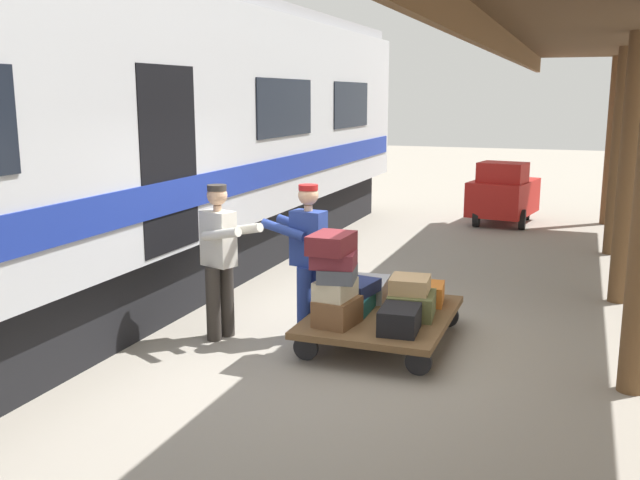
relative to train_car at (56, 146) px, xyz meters
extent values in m
plane|color=gray|center=(-3.66, 0.00, -2.06)|extent=(60.00, 60.00, 0.00)
cylinder|color=brown|center=(-6.23, -9.09, -0.36)|extent=(0.24, 0.24, 3.40)
cylinder|color=brown|center=(-6.23, -6.06, -0.36)|extent=(0.24, 0.24, 3.40)
cylinder|color=brown|center=(-6.23, -3.03, -0.36)|extent=(0.24, 0.24, 3.40)
cube|color=brown|center=(-4.68, 0.00, 1.19)|extent=(0.08, 18.98, 0.30)
cube|color=#B7BABF|center=(0.00, 0.00, 0.29)|extent=(3.00, 18.36, 2.90)
cube|color=black|center=(0.00, 0.00, -1.61)|extent=(2.55, 17.44, 0.90)
cube|color=navy|center=(-1.51, 0.00, -0.51)|extent=(0.03, 17.99, 0.36)
cube|color=black|center=(-1.51, -6.42, 0.39)|extent=(0.02, 2.02, 0.84)
cube|color=black|center=(-1.51, -3.21, 0.39)|extent=(0.02, 2.02, 0.84)
cube|color=black|center=(-1.45, 0.00, -0.11)|extent=(0.12, 1.10, 2.00)
cube|color=brown|center=(-3.76, -0.48, -1.77)|extent=(1.45, 1.93, 0.07)
cylinder|color=black|center=(-4.34, 0.29, -1.93)|extent=(0.26, 0.05, 0.26)
cylinder|color=black|center=(-3.18, 0.29, -1.93)|extent=(0.26, 0.05, 0.26)
cylinder|color=black|center=(-4.34, -1.25, -1.93)|extent=(0.26, 0.05, 0.26)
cylinder|color=black|center=(-3.18, -1.25, -1.93)|extent=(0.26, 0.05, 0.26)
cube|color=#CC6B23|center=(-4.09, -1.01, -1.62)|extent=(0.52, 0.49, 0.22)
cube|color=black|center=(-4.09, 0.05, -1.61)|extent=(0.40, 0.52, 0.25)
cube|color=brown|center=(-3.44, 0.05, -1.59)|extent=(0.43, 0.52, 0.27)
cube|color=#9EA0A5|center=(-3.44, -1.01, -1.62)|extent=(0.52, 0.68, 0.21)
cube|color=brown|center=(-4.09, -0.48, -1.60)|extent=(0.52, 0.56, 0.25)
cube|color=#1E666B|center=(-3.44, -0.48, -1.64)|extent=(0.42, 0.65, 0.18)
cube|color=beige|center=(-3.41, 0.03, -1.36)|extent=(0.37, 0.49, 0.19)
cube|color=#4C515B|center=(-3.43, 0.04, -1.20)|extent=(0.44, 0.51, 0.14)
cube|color=navy|center=(-3.46, -0.50, -1.48)|extent=(0.47, 0.57, 0.14)
cube|color=maroon|center=(-3.40, 0.07, -1.05)|extent=(0.49, 0.44, 0.15)
cube|color=tan|center=(-4.06, -0.51, -1.39)|extent=(0.44, 0.46, 0.17)
cube|color=maroon|center=(-3.38, 0.09, -0.88)|extent=(0.39, 0.53, 0.19)
cylinder|color=navy|center=(-2.98, -0.46, -1.65)|extent=(0.16, 0.16, 0.82)
cylinder|color=navy|center=(-2.95, -0.26, -1.65)|extent=(0.16, 0.16, 0.82)
cube|color=navy|center=(-2.96, -0.36, -0.94)|extent=(0.39, 0.27, 0.60)
cylinder|color=tan|center=(-2.96, -0.36, -0.61)|extent=(0.09, 0.09, 0.06)
sphere|color=tan|center=(-2.96, -0.36, -0.47)|extent=(0.22, 0.22, 0.22)
cylinder|color=#A51919|center=(-2.96, -0.36, -0.39)|extent=(0.21, 0.21, 0.06)
cylinder|color=navy|center=(-2.77, -0.55, -0.84)|extent=(0.54, 0.17, 0.21)
cylinder|color=navy|center=(-2.72, -0.23, -0.84)|extent=(0.54, 0.17, 0.21)
cylinder|color=#332D28|center=(-2.02, 0.08, -1.65)|extent=(0.16, 0.16, 0.82)
cylinder|color=#332D28|center=(-2.09, -0.10, -1.65)|extent=(0.16, 0.16, 0.82)
cube|color=silver|center=(-2.06, -0.01, -0.94)|extent=(0.41, 0.33, 0.60)
cylinder|color=tan|center=(-2.06, -0.01, -0.61)|extent=(0.09, 0.09, 0.06)
sphere|color=tan|center=(-2.06, -0.01, -0.47)|extent=(0.22, 0.22, 0.22)
cylinder|color=#332D28|center=(-2.06, -0.01, -0.39)|extent=(0.21, 0.21, 0.06)
cylinder|color=silver|center=(-2.21, 0.21, -0.84)|extent=(0.53, 0.27, 0.21)
cylinder|color=silver|center=(-2.32, -0.09, -0.84)|extent=(0.53, 0.27, 0.21)
cube|color=#B21E19|center=(-4.20, -8.41, -1.51)|extent=(1.39, 1.87, 0.70)
cube|color=#B21E19|center=(-4.20, -8.06, -1.01)|extent=(1.01, 0.85, 0.50)
cylinder|color=black|center=(-4.65, -7.81, -1.86)|extent=(0.12, 0.40, 0.40)
cylinder|color=black|center=(-3.75, -7.81, -1.86)|extent=(0.12, 0.40, 0.40)
cylinder|color=black|center=(-4.65, -9.01, -1.86)|extent=(0.12, 0.40, 0.40)
cylinder|color=black|center=(-3.75, -9.01, -1.86)|extent=(0.12, 0.40, 0.40)
camera|label=1|loc=(-5.67, 6.65, 0.58)|focal=39.90mm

